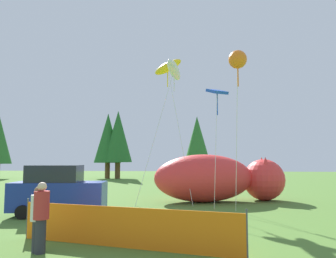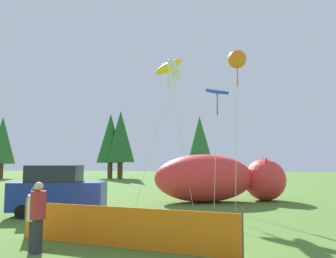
{
  "view_description": "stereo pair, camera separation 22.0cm",
  "coord_description": "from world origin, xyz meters",
  "px_view_note": "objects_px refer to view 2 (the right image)",
  "views": [
    {
      "loc": [
        2.5,
        -12.26,
        2.52
      ],
      "look_at": [
        0.68,
        5.66,
        4.22
      ],
      "focal_mm": 35.0,
      "sensor_mm": 36.0,
      "label": 1
    },
    {
      "loc": [
        2.72,
        -12.24,
        2.52
      ],
      "look_at": [
        0.68,
        5.66,
        4.22
      ],
      "focal_mm": 35.0,
      "sensor_mm": 36.0,
      "label": 2
    }
  ],
  "objects_px": {
    "spectator_in_red_shirt": "(38,214)",
    "spectator_in_blue_shirt": "(34,216)",
    "inflatable_cat": "(219,180)",
    "kite_blue_box": "(217,93)",
    "kite_yellow_hero": "(168,68)",
    "folding_chair": "(209,225)",
    "kite_white_ghost": "(174,70)",
    "kite_orange_flower": "(237,60)",
    "parked_car": "(58,191)"
  },
  "relations": [
    {
      "from": "spectator_in_blue_shirt",
      "to": "kite_orange_flower",
      "type": "relative_size",
      "value": 0.23
    },
    {
      "from": "inflatable_cat",
      "to": "kite_blue_box",
      "type": "distance_m",
      "value": 5.39
    },
    {
      "from": "kite_yellow_hero",
      "to": "spectator_in_red_shirt",
      "type": "bearing_deg",
      "value": -100.73
    },
    {
      "from": "spectator_in_red_shirt",
      "to": "kite_white_ghost",
      "type": "relative_size",
      "value": 0.22
    },
    {
      "from": "kite_yellow_hero",
      "to": "inflatable_cat",
      "type": "bearing_deg",
      "value": -6.46
    },
    {
      "from": "spectator_in_blue_shirt",
      "to": "kite_orange_flower",
      "type": "bearing_deg",
      "value": 46.41
    },
    {
      "from": "folding_chair",
      "to": "inflatable_cat",
      "type": "relative_size",
      "value": 0.11
    },
    {
      "from": "kite_yellow_hero",
      "to": "kite_blue_box",
      "type": "bearing_deg",
      "value": -42.43
    },
    {
      "from": "kite_blue_box",
      "to": "folding_chair",
      "type": "bearing_deg",
      "value": -94.56
    },
    {
      "from": "folding_chair",
      "to": "kite_blue_box",
      "type": "relative_size",
      "value": 0.14
    },
    {
      "from": "parked_car",
      "to": "kite_orange_flower",
      "type": "distance_m",
      "value": 10.31
    },
    {
      "from": "spectator_in_blue_shirt",
      "to": "kite_orange_flower",
      "type": "xyz_separation_m",
      "value": [
        6.26,
        6.58,
        6.25
      ]
    },
    {
      "from": "spectator_in_red_shirt",
      "to": "kite_blue_box",
      "type": "height_order",
      "value": "kite_blue_box"
    },
    {
      "from": "spectator_in_red_shirt",
      "to": "spectator_in_blue_shirt",
      "type": "relative_size",
      "value": 1.07
    },
    {
      "from": "spectator_in_red_shirt",
      "to": "kite_yellow_hero",
      "type": "bearing_deg",
      "value": 79.27
    },
    {
      "from": "spectator_in_red_shirt",
      "to": "kite_blue_box",
      "type": "distance_m",
      "value": 11.71
    },
    {
      "from": "spectator_in_red_shirt",
      "to": "kite_blue_box",
      "type": "relative_size",
      "value": 0.3
    },
    {
      "from": "kite_yellow_hero",
      "to": "spectator_in_blue_shirt",
      "type": "bearing_deg",
      "value": -101.5
    },
    {
      "from": "kite_orange_flower",
      "to": "kite_blue_box",
      "type": "bearing_deg",
      "value": 109.28
    },
    {
      "from": "folding_chair",
      "to": "inflatable_cat",
      "type": "bearing_deg",
      "value": 45.84
    },
    {
      "from": "inflatable_cat",
      "to": "kite_white_ghost",
      "type": "xyz_separation_m",
      "value": [
        -2.6,
        -0.89,
        6.6
      ]
    },
    {
      "from": "inflatable_cat",
      "to": "kite_yellow_hero",
      "type": "xyz_separation_m",
      "value": [
        -3.11,
        0.35,
        7.15
      ]
    },
    {
      "from": "spectator_in_red_shirt",
      "to": "kite_yellow_hero",
      "type": "height_order",
      "value": "kite_yellow_hero"
    },
    {
      "from": "inflatable_cat",
      "to": "kite_yellow_hero",
      "type": "height_order",
      "value": "kite_yellow_hero"
    },
    {
      "from": "kite_yellow_hero",
      "to": "kite_white_ghost",
      "type": "distance_m",
      "value": 1.45
    },
    {
      "from": "inflatable_cat",
      "to": "spectator_in_blue_shirt",
      "type": "height_order",
      "value": "inflatable_cat"
    },
    {
      "from": "inflatable_cat",
      "to": "kite_blue_box",
      "type": "height_order",
      "value": "kite_blue_box"
    },
    {
      "from": "kite_blue_box",
      "to": "kite_white_ghost",
      "type": "xyz_separation_m",
      "value": [
        -2.5,
        1.5,
        1.78
      ]
    },
    {
      "from": "folding_chair",
      "to": "kite_blue_box",
      "type": "bearing_deg",
      "value": 45.37
    },
    {
      "from": "inflatable_cat",
      "to": "spectator_in_red_shirt",
      "type": "bearing_deg",
      "value": -132.03
    },
    {
      "from": "parked_car",
      "to": "kite_yellow_hero",
      "type": "distance_m",
      "value": 10.52
    },
    {
      "from": "kite_yellow_hero",
      "to": "kite_white_ghost",
      "type": "relative_size",
      "value": 1.05
    },
    {
      "from": "parked_car",
      "to": "spectator_in_blue_shirt",
      "type": "height_order",
      "value": "parked_car"
    },
    {
      "from": "kite_white_ghost",
      "to": "kite_orange_flower",
      "type": "bearing_deg",
      "value": -49.77
    },
    {
      "from": "kite_orange_flower",
      "to": "kite_blue_box",
      "type": "relative_size",
      "value": 1.19
    },
    {
      "from": "kite_blue_box",
      "to": "kite_white_ghost",
      "type": "distance_m",
      "value": 3.41
    },
    {
      "from": "inflatable_cat",
      "to": "kite_blue_box",
      "type": "relative_size",
      "value": 1.29
    },
    {
      "from": "kite_yellow_hero",
      "to": "kite_white_ghost",
      "type": "xyz_separation_m",
      "value": [
        0.5,
        -1.24,
        -0.55
      ]
    },
    {
      "from": "inflatable_cat",
      "to": "kite_blue_box",
      "type": "xyz_separation_m",
      "value": [
        -0.11,
        -2.39,
        4.83
      ]
    },
    {
      "from": "spectator_in_red_shirt",
      "to": "spectator_in_blue_shirt",
      "type": "bearing_deg",
      "value": 147.88
    },
    {
      "from": "kite_white_ghost",
      "to": "inflatable_cat",
      "type": "bearing_deg",
      "value": 18.83
    },
    {
      "from": "folding_chair",
      "to": "spectator_in_red_shirt",
      "type": "distance_m",
      "value": 5.0
    },
    {
      "from": "parked_car",
      "to": "spectator_in_red_shirt",
      "type": "xyz_separation_m",
      "value": [
        2.12,
        -5.77,
        -0.05
      ]
    },
    {
      "from": "parked_car",
      "to": "kite_blue_box",
      "type": "xyz_separation_m",
      "value": [
        7.38,
        3.37,
        5.04
      ]
    },
    {
      "from": "kite_white_ghost",
      "to": "folding_chair",
      "type": "bearing_deg",
      "value": -77.94
    },
    {
      "from": "parked_car",
      "to": "inflatable_cat",
      "type": "relative_size",
      "value": 0.52
    },
    {
      "from": "kite_blue_box",
      "to": "parked_car",
      "type": "bearing_deg",
      "value": -155.43
    },
    {
      "from": "inflatable_cat",
      "to": "spectator_in_blue_shirt",
      "type": "distance_m",
      "value": 12.7
    },
    {
      "from": "folding_chair",
      "to": "kite_white_ghost",
      "type": "xyz_separation_m",
      "value": [
        -1.9,
        8.92,
        7.38
      ]
    },
    {
      "from": "parked_car",
      "to": "spectator_in_red_shirt",
      "type": "height_order",
      "value": "parked_car"
    }
  ]
}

